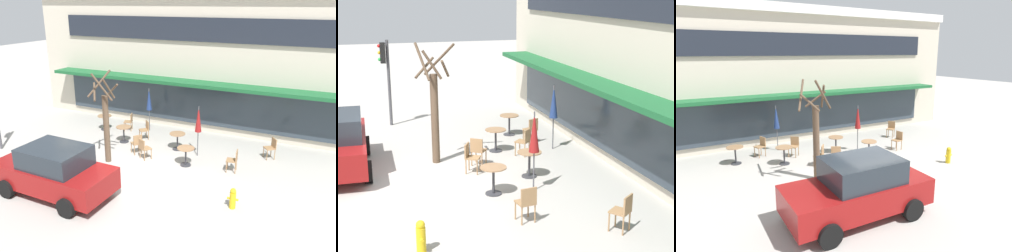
% 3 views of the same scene
% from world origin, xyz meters
% --- Properties ---
extents(ground_plane, '(80.00, 80.00, 0.00)m').
position_xyz_m(ground_plane, '(0.00, 0.00, 0.00)').
color(ground_plane, '#ADA8A0').
extents(cafe_table_near_wall, '(0.70, 0.70, 0.76)m').
position_xyz_m(cafe_table_near_wall, '(-2.34, 2.98, 0.52)').
color(cafe_table_near_wall, '#333338').
rests_on(cafe_table_near_wall, ground).
extents(cafe_table_streetside, '(0.70, 0.70, 0.76)m').
position_xyz_m(cafe_table_streetside, '(0.29, 3.26, 0.52)').
color(cafe_table_streetside, '#333338').
rests_on(cafe_table_streetside, ground).
extents(cafe_table_by_tree, '(0.70, 0.70, 0.76)m').
position_xyz_m(cafe_table_by_tree, '(1.26, 1.91, 0.52)').
color(cafe_table_by_tree, '#333338').
rests_on(cafe_table_by_tree, ground).
extents(cafe_table_mid_patio, '(0.70, 0.70, 0.76)m').
position_xyz_m(cafe_table_mid_patio, '(-4.14, 4.02, 0.52)').
color(cafe_table_mid_patio, '#333338').
rests_on(cafe_table_mid_patio, ground).
extents(patio_umbrella_green_folded, '(0.28, 0.28, 2.20)m').
position_xyz_m(patio_umbrella_green_folded, '(-2.03, 4.92, 1.63)').
color(patio_umbrella_green_folded, '#4C4C51').
rests_on(patio_umbrella_green_folded, ground).
extents(patio_umbrella_cream_folded, '(0.28, 0.28, 2.20)m').
position_xyz_m(patio_umbrella_cream_folded, '(1.35, 3.01, 1.63)').
color(patio_umbrella_cream_folded, '#4C4C51').
rests_on(patio_umbrella_cream_folded, ground).
extents(cafe_chair_0, '(0.45, 0.45, 0.89)m').
position_xyz_m(cafe_chair_0, '(3.15, 2.19, 0.53)').
color(cafe_chair_0, '#9E754C').
rests_on(cafe_chair_0, ground).
extents(cafe_chair_1, '(0.54, 0.54, 0.89)m').
position_xyz_m(cafe_chair_1, '(-0.54, 1.70, 0.53)').
color(cafe_chair_1, '#9E754C').
rests_on(cafe_chair_1, ground).
extents(cafe_chair_2, '(0.56, 0.56, 0.89)m').
position_xyz_m(cafe_chair_2, '(-1.09, 2.06, 0.53)').
color(cafe_chair_2, '#9E754C').
rests_on(cafe_chair_2, ground).
extents(cafe_chair_3, '(0.51, 0.51, 0.89)m').
position_xyz_m(cafe_chair_3, '(-2.93, 4.47, 0.53)').
color(cafe_chair_3, '#9E754C').
rests_on(cafe_chair_3, ground).
extents(cafe_chair_4, '(0.57, 0.57, 0.89)m').
position_xyz_m(cafe_chair_4, '(-1.61, 3.75, 0.53)').
color(cafe_chair_4, '#9E754C').
rests_on(cafe_chair_4, ground).
extents(cafe_chair_5, '(0.56, 0.56, 0.89)m').
position_xyz_m(cafe_chair_5, '(4.22, 4.08, 0.53)').
color(cafe_chair_5, '#9E754C').
rests_on(cafe_chair_5, ground).
extents(street_tree, '(1.26, 1.30, 3.75)m').
position_xyz_m(street_tree, '(-1.79, 0.88, 1.70)').
color(street_tree, brown).
rests_on(street_tree, ground).
extents(traffic_light_pole, '(0.26, 0.44, 3.40)m').
position_xyz_m(traffic_light_pole, '(-6.90, -0.19, 2.30)').
color(traffic_light_pole, '#47474C').
rests_on(traffic_light_pole, ground).
extents(fire_hydrant, '(0.36, 0.20, 0.71)m').
position_xyz_m(fire_hydrant, '(3.84, -0.36, 0.35)').
color(fire_hydrant, gold).
rests_on(fire_hydrant, ground).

